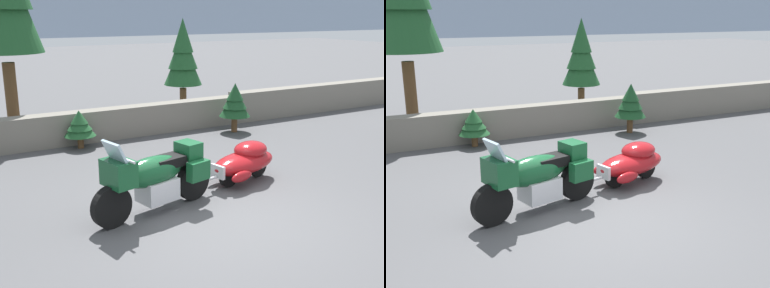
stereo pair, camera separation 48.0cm
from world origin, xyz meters
The scene contains 7 objects.
ground_plane centered at (0.00, 0.00, 0.00)m, with size 80.00×80.00×0.00m, color #4C4C4F.
stone_guard_wall centered at (-0.09, 5.47, 0.41)m, with size 24.00×0.61×0.87m.
touring_motorcycle centered at (-0.76, 0.71, 0.62)m, with size 2.28×1.05×1.33m.
car_shaped_trailer centered at (1.35, 1.20, 0.41)m, with size 2.23×1.03×0.76m.
pine_tree_secondary centered at (3.22, 7.10, 1.86)m, with size 1.17×1.17×2.98m.
pine_sapling_near centered at (-0.70, 5.02, 0.57)m, with size 0.75×0.75×0.92m.
pine_sapling_farther centered at (3.40, 4.52, 0.83)m, with size 0.83×0.83×1.33m.
Camera 2 is at (-3.31, -5.98, 3.14)m, focal length 44.16 mm.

